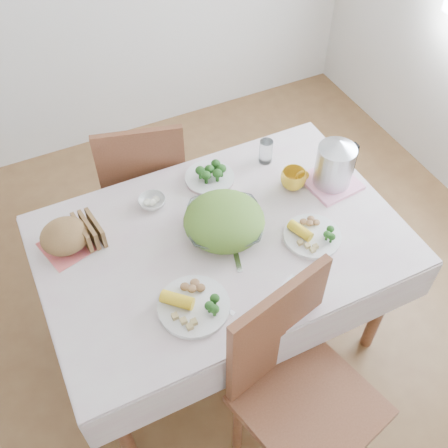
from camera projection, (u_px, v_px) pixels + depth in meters
name	position (u px, v px, depth m)	size (l,w,h in m)	color
floor	(222.00, 330.00, 2.77)	(3.60, 3.60, 0.00)	brown
dining_table	(222.00, 290.00, 2.48)	(1.40, 0.90, 0.75)	brown
tablecloth	(222.00, 239.00, 2.20)	(1.50, 1.00, 0.01)	beige
chair_near	(308.00, 410.00, 2.01)	(0.47, 0.47, 1.04)	brown
chair_far	(145.00, 182.00, 2.83)	(0.44, 0.44, 0.97)	brown
salad_bowl	(224.00, 225.00, 2.19)	(0.32, 0.32, 0.08)	white
dinner_plate_left	(194.00, 307.00, 1.96)	(0.27, 0.27, 0.02)	white
dinner_plate_right	(312.00, 236.00, 2.18)	(0.24, 0.24, 0.02)	white
broccoli_plate	(210.00, 178.00, 2.41)	(0.23, 0.23, 0.02)	beige
napkin	(68.00, 246.00, 2.16)	(0.20, 0.20, 0.00)	#E96260
bread_loaf	(65.00, 237.00, 2.12)	(0.20, 0.19, 0.12)	brown
fruit_bowl	(152.00, 202.00, 2.30)	(0.12, 0.12, 0.04)	white
yellow_mug	(293.00, 179.00, 2.36)	(0.12, 0.12, 0.09)	yellow
glass_tumbler	(266.00, 151.00, 2.46)	(0.06, 0.06, 0.12)	white
pink_tray	(331.00, 182.00, 2.40)	(0.22, 0.22, 0.02)	pink
electric_kettle	(335.00, 164.00, 2.31)	(0.17, 0.17, 0.24)	#B2B5BA
fork_left	(216.00, 304.00, 1.98)	(0.02, 0.16, 0.00)	silver
fork_right	(236.00, 254.00, 2.13)	(0.02, 0.19, 0.00)	silver
knife	(280.00, 291.00, 2.01)	(0.02, 0.19, 0.00)	silver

